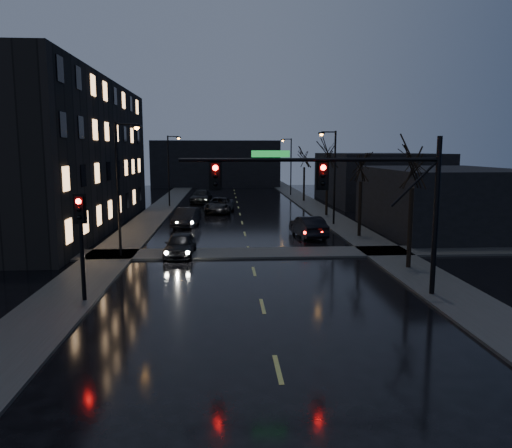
{
  "coord_description": "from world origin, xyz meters",
  "views": [
    {
      "loc": [
        -1.52,
        -11.86,
        6.41
      ],
      "look_at": [
        -0.16,
        9.68,
        3.2
      ],
      "focal_mm": 35.0,
      "sensor_mm": 36.0,
      "label": 1
    }
  ],
  "objects": [
    {
      "name": "apartment_block",
      "position": [
        -16.5,
        30.0,
        6.0
      ],
      "size": [
        12.0,
        30.0,
        12.0
      ],
      "primitive_type": "cube",
      "color": "black",
      "rests_on": "ground"
    },
    {
      "name": "signal_mast",
      "position": [
        3.85,
        9.0,
        4.87
      ],
      "size": [
        11.11,
        0.41,
        7.0
      ],
      "color": "black",
      "rests_on": "ground"
    },
    {
      "name": "commercial_right_far",
      "position": [
        17.0,
        48.0,
        3.0
      ],
      "size": [
        12.0,
        18.0,
        6.0
      ],
      "primitive_type": "cube",
      "color": "black",
      "rests_on": "ground"
    },
    {
      "name": "commercial_right_near",
      "position": [
        15.5,
        26.0,
        2.5
      ],
      "size": [
        10.0,
        14.0,
        5.0
      ],
      "primitive_type": "cube",
      "color": "black",
      "rests_on": "ground"
    },
    {
      "name": "tree_far",
      "position": [
        8.4,
        50.0,
        6.06
      ],
      "size": [
        3.43,
        3.43,
        7.88
      ],
      "color": "black",
      "rests_on": "ground"
    },
    {
      "name": "oncoming_car_d",
      "position": [
        -4.4,
        48.96,
        0.8
      ],
      "size": [
        2.73,
        5.71,
        1.6
      ],
      "primitive_type": "imported",
      "rotation": [
        0.0,
        0.0,
        -0.09
      ],
      "color": "black",
      "rests_on": "ground"
    },
    {
      "name": "far_block",
      "position": [
        -3.0,
        78.0,
        4.0
      ],
      "size": [
        22.0,
        10.0,
        8.0
      ],
      "primitive_type": "cube",
      "color": "black",
      "rests_on": "ground"
    },
    {
      "name": "streetlight_l_near",
      "position": [
        -7.58,
        18.0,
        4.77
      ],
      "size": [
        1.53,
        0.28,
        8.0
      ],
      "color": "black",
      "rests_on": "ground"
    },
    {
      "name": "oncoming_car_a",
      "position": [
        -4.25,
        18.22,
        0.71
      ],
      "size": [
        1.89,
        4.26,
        1.42
      ],
      "primitive_type": "imported",
      "rotation": [
        0.0,
        0.0,
        -0.05
      ],
      "color": "black",
      "rests_on": "ground"
    },
    {
      "name": "streetlight_r_mid",
      "position": [
        7.58,
        30.0,
        4.77
      ],
      "size": [
        1.53,
        0.28,
        8.0
      ],
      "color": "black",
      "rests_on": "ground"
    },
    {
      "name": "tree_mid_b",
      "position": [
        8.4,
        36.0,
        6.61
      ],
      "size": [
        3.74,
        3.74,
        8.59
      ],
      "color": "black",
      "rests_on": "ground"
    },
    {
      "name": "tree_mid_a",
      "position": [
        8.4,
        24.0,
        5.83
      ],
      "size": [
        3.3,
        3.3,
        7.58
      ],
      "color": "black",
      "rests_on": "ground"
    },
    {
      "name": "oncoming_car_c",
      "position": [
        -2.06,
        39.37,
        0.79
      ],
      "size": [
        3.27,
        5.94,
        1.58
      ],
      "primitive_type": "imported",
      "rotation": [
        0.0,
        0.0,
        -0.12
      ],
      "color": "black",
      "rests_on": "ground"
    },
    {
      "name": "streetlight_l_far",
      "position": [
        -7.58,
        45.0,
        4.77
      ],
      "size": [
        1.53,
        0.28,
        8.0
      ],
      "color": "black",
      "rests_on": "ground"
    },
    {
      "name": "sidewalk_right",
      "position": [
        8.5,
        35.0,
        0.06
      ],
      "size": [
        3.0,
        140.0,
        0.12
      ],
      "primitive_type": "cube",
      "color": "#2D2D2B",
      "rests_on": "ground"
    },
    {
      "name": "lead_car",
      "position": [
        4.63,
        24.32,
        0.79
      ],
      "size": [
        2.32,
        4.97,
        1.58
      ],
      "primitive_type": "imported",
      "rotation": [
        0.0,
        0.0,
        3.28
      ],
      "color": "black",
      "rests_on": "ground"
    },
    {
      "name": "signal_pole_left",
      "position": [
        -7.5,
        8.99,
        3.01
      ],
      "size": [
        0.35,
        0.41,
        4.53
      ],
      "color": "black",
      "rests_on": "ground"
    },
    {
      "name": "sidewalk_left",
      "position": [
        -8.5,
        35.0,
        0.06
      ],
      "size": [
        3.0,
        140.0,
        0.12
      ],
      "primitive_type": "cube",
      "color": "#2D2D2B",
      "rests_on": "ground"
    },
    {
      "name": "tree_near",
      "position": [
        8.4,
        14.0,
        6.22
      ],
      "size": [
        3.52,
        3.52,
        8.08
      ],
      "color": "black",
      "rests_on": "ground"
    },
    {
      "name": "oncoming_car_b",
      "position": [
        -4.76,
        30.15,
        0.78
      ],
      "size": [
        2.29,
        4.93,
        1.56
      ],
      "primitive_type": "imported",
      "rotation": [
        0.0,
        0.0,
        -0.14
      ],
      "color": "black",
      "rests_on": "ground"
    },
    {
      "name": "ground",
      "position": [
        0.0,
        0.0,
        0.0
      ],
      "size": [
        160.0,
        160.0,
        0.0
      ],
      "primitive_type": "plane",
      "color": "black",
      "rests_on": "ground"
    },
    {
      "name": "sidewalk_cross",
      "position": [
        0.0,
        18.5,
        0.06
      ],
      "size": [
        40.0,
        3.0,
        0.12
      ],
      "primitive_type": "cube",
      "color": "#2D2D2B",
      "rests_on": "ground"
    },
    {
      "name": "streetlight_r_far",
      "position": [
        7.58,
        58.0,
        4.77
      ],
      "size": [
        1.53,
        0.28,
        8.0
      ],
      "color": "black",
      "rests_on": "ground"
    }
  ]
}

